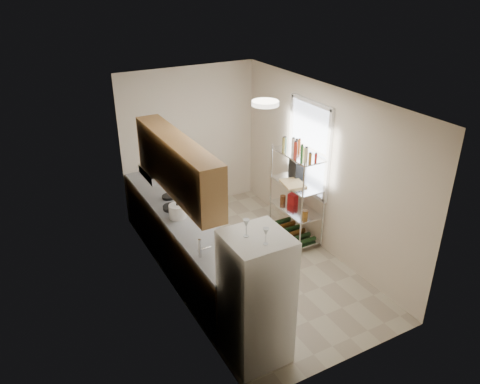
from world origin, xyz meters
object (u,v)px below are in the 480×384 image
object	(u,v)px
rice_cooker	(178,211)
frying_pan_large	(172,207)
refrigerator	(256,299)
cutting_board	(293,184)
espresso_machine	(297,168)

from	to	relation	value
rice_cooker	frying_pan_large	size ratio (longest dim) A/B	0.89
refrigerator	frying_pan_large	world-z (taller)	refrigerator
cutting_board	rice_cooker	bearing A→B (deg)	178.13
cutting_board	espresso_machine	xyz separation A→B (m)	(0.22, 0.22, 0.14)
refrigerator	rice_cooker	distance (m)	1.97
rice_cooker	refrigerator	bearing A→B (deg)	-86.32
rice_cooker	cutting_board	distance (m)	1.91
espresso_machine	cutting_board	bearing A→B (deg)	-126.51
rice_cooker	cutting_board	world-z (taller)	rice_cooker
refrigerator	frying_pan_large	bearing A→B (deg)	92.62
refrigerator	cutting_board	world-z (taller)	refrigerator
refrigerator	rice_cooker	xyz separation A→B (m)	(-0.13, 1.96, 0.20)
frying_pan_large	espresso_machine	xyz separation A→B (m)	(2.11, -0.12, 0.24)
frying_pan_large	cutting_board	xyz separation A→B (m)	(1.89, -0.34, 0.10)
espresso_machine	rice_cooker	bearing A→B (deg)	-167.56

